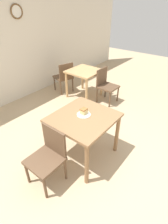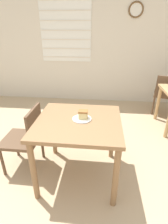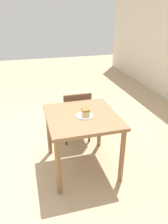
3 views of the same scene
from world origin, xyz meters
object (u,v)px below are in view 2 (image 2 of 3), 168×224
chair_far_opposite (165,93)px  plate (82,119)px  dining_table_near (79,129)px  cake_slice (83,114)px  chair_near_window (26,137)px

chair_far_opposite → plate: 2.40m
dining_table_near → cake_slice: bearing=34.0°
plate → cake_slice: 0.05m
dining_table_near → chair_near_window: 0.69m
chair_near_window → plate: bearing=85.5°
cake_slice → chair_far_opposite: bearing=51.5°
chair_near_window → cake_slice: bearing=86.3°
chair_near_window → plate: chair_near_window is taller
dining_table_near → cake_slice: 0.18m
dining_table_near → chair_far_opposite: bearing=51.1°
dining_table_near → plate: (0.04, 0.02, 0.12)m
chair_far_opposite → cake_slice: size_ratio=8.63×
plate → dining_table_near: bearing=-147.8°
chair_near_window → chair_far_opposite: size_ratio=1.00×
dining_table_near → chair_far_opposite: size_ratio=1.09×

